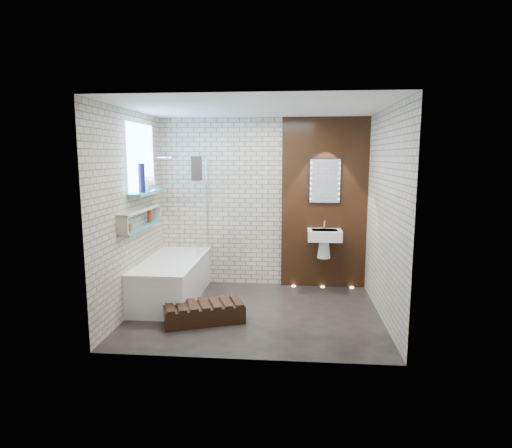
# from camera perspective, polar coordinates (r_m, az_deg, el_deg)

# --- Properties ---
(ground) EXTENTS (3.20, 3.20, 0.00)m
(ground) POSITION_cam_1_polar(r_m,az_deg,el_deg) (5.71, -0.13, -11.70)
(ground) COLOR black
(ground) RESTS_ON ground
(room_shell) EXTENTS (3.24, 3.20, 2.60)m
(room_shell) POSITION_cam_1_polar(r_m,az_deg,el_deg) (5.39, -0.14, 1.33)
(room_shell) COLOR #ACA189
(room_shell) RESTS_ON ground
(walnut_panel) EXTENTS (1.30, 0.06, 2.60)m
(walnut_panel) POSITION_cam_1_polar(r_m,az_deg,el_deg) (6.65, 9.05, 2.67)
(walnut_panel) COLOR black
(walnut_panel) RESTS_ON ground
(clerestory_window) EXTENTS (0.18, 1.00, 0.94)m
(clerestory_window) POSITION_cam_1_polar(r_m,az_deg,el_deg) (6.03, -14.97, 7.57)
(clerestory_window) COLOR #7FADE0
(clerestory_window) RESTS_ON room_shell
(display_niche) EXTENTS (0.14, 1.30, 0.26)m
(display_niche) POSITION_cam_1_polar(r_m,az_deg,el_deg) (5.89, -15.00, 0.68)
(display_niche) COLOR teal
(display_niche) RESTS_ON room_shell
(bathtub) EXTENTS (0.79, 1.74, 0.70)m
(bathtub) POSITION_cam_1_polar(r_m,az_deg,el_deg) (6.26, -11.07, -7.20)
(bathtub) COLOR white
(bathtub) RESTS_ON ground
(bath_screen) EXTENTS (0.01, 0.78, 1.40)m
(bath_screen) POSITION_cam_1_polar(r_m,az_deg,el_deg) (6.40, -7.20, 2.29)
(bath_screen) COLOR white
(bath_screen) RESTS_ON bathtub
(towel) EXTENTS (0.10, 0.25, 0.33)m
(towel) POSITION_cam_1_polar(r_m,az_deg,el_deg) (6.08, -7.89, 7.31)
(towel) COLOR #2A2322
(towel) RESTS_ON bath_screen
(shower_head) EXTENTS (0.18, 0.18, 0.02)m
(shower_head) POSITION_cam_1_polar(r_m,az_deg,el_deg) (6.52, -10.95, 8.66)
(shower_head) COLOR silver
(shower_head) RESTS_ON room_shell
(washbasin) EXTENTS (0.50, 0.36, 0.58)m
(washbasin) POSITION_cam_1_polar(r_m,az_deg,el_deg) (6.53, 9.05, -1.98)
(washbasin) COLOR white
(washbasin) RESTS_ON walnut_panel
(led_mirror) EXTENTS (0.50, 0.02, 0.70)m
(led_mirror) POSITION_cam_1_polar(r_m,az_deg,el_deg) (6.58, 9.15, 5.66)
(led_mirror) COLOR black
(led_mirror) RESTS_ON walnut_panel
(walnut_step) EXTENTS (1.05, 0.74, 0.21)m
(walnut_step) POSITION_cam_1_polar(r_m,az_deg,el_deg) (5.43, -6.93, -11.68)
(walnut_step) COLOR black
(walnut_step) RESTS_ON ground
(niche_bottles) EXTENTS (0.07, 0.79, 0.17)m
(niche_bottles) POSITION_cam_1_polar(r_m,az_deg,el_deg) (6.07, -14.37, 0.73)
(niche_bottles) COLOR #B45C1B
(niche_bottles) RESTS_ON display_niche
(sill_vases) EXTENTS (0.21, 0.38, 0.38)m
(sill_vases) POSITION_cam_1_polar(r_m,az_deg,el_deg) (5.99, -14.37, 5.42)
(sill_vases) COLOR black
(sill_vases) RESTS_ON clerestory_window
(floor_uplights) EXTENTS (0.96, 0.06, 0.01)m
(floor_uplights) POSITION_cam_1_polar(r_m,az_deg,el_deg) (6.84, 8.82, -8.23)
(floor_uplights) COLOR #FFD899
(floor_uplights) RESTS_ON ground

